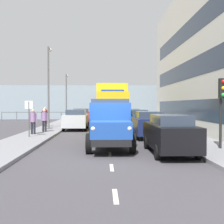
{
  "coord_description": "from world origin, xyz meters",
  "views": [
    {
      "loc": [
        0.28,
        11.84,
        2.16
      ],
      "look_at": [
        -0.42,
        -11.04,
        1.55
      ],
      "focal_mm": 45.06,
      "sensor_mm": 36.0,
      "label": 1
    }
  ],
  "objects_px": {
    "lorry_cargo_yellow": "(111,106)",
    "pedestrian_couple_b": "(33,119)",
    "lamp_post_far": "(66,93)",
    "pedestrian_strolling": "(44,118)",
    "street_sign": "(29,112)",
    "car_black_kerbside_near": "(169,133)",
    "car_red_oppositeside_1": "(81,116)",
    "car_teal_kerbside_2": "(137,119)",
    "lamp_post_promenade": "(49,80)",
    "car_navy_kerbside_1": "(148,124)",
    "car_silver_oppositeside_0": "(76,119)",
    "car_white_kerbside_3": "(131,117)",
    "pedestrian_by_lamp": "(44,117)",
    "traffic_light_near": "(222,98)",
    "truck_vintage_blue": "(110,125)",
    "pedestrian_couple_a": "(45,115)"
  },
  "relations": [
    {
      "from": "lorry_cargo_yellow",
      "to": "pedestrian_couple_b",
      "type": "xyz_separation_m",
      "value": [
        5.49,
        4.94,
        -0.93
      ]
    },
    {
      "from": "lamp_post_far",
      "to": "pedestrian_strolling",
      "type": "bearing_deg",
      "value": 90.74
    },
    {
      "from": "lorry_cargo_yellow",
      "to": "lamp_post_far",
      "type": "distance_m",
      "value": 11.85
    },
    {
      "from": "pedestrian_couple_b",
      "to": "lamp_post_far",
      "type": "relative_size",
      "value": 0.29
    },
    {
      "from": "pedestrian_strolling",
      "to": "street_sign",
      "type": "distance_m",
      "value": 3.33
    },
    {
      "from": "car_black_kerbside_near",
      "to": "car_red_oppositeside_1",
      "type": "xyz_separation_m",
      "value": [
        5.23,
        -17.62,
        0.0
      ]
    },
    {
      "from": "car_teal_kerbside_2",
      "to": "lamp_post_promenade",
      "type": "xyz_separation_m",
      "value": [
        7.63,
        -0.74,
        3.39
      ]
    },
    {
      "from": "car_navy_kerbside_1",
      "to": "car_silver_oppositeside_0",
      "type": "xyz_separation_m",
      "value": [
        5.23,
        -5.89,
        0.0
      ]
    },
    {
      "from": "car_teal_kerbside_2",
      "to": "car_red_oppositeside_1",
      "type": "height_order",
      "value": "same"
    },
    {
      "from": "lorry_cargo_yellow",
      "to": "car_navy_kerbside_1",
      "type": "relative_size",
      "value": 1.97
    },
    {
      "from": "lorry_cargo_yellow",
      "to": "car_navy_kerbside_1",
      "type": "bearing_deg",
      "value": 110.01
    },
    {
      "from": "car_red_oppositeside_1",
      "to": "pedestrian_couple_b",
      "type": "bearing_deg",
      "value": 76.88
    },
    {
      "from": "car_white_kerbside_3",
      "to": "pedestrian_by_lamp",
      "type": "relative_size",
      "value": 2.57
    },
    {
      "from": "car_teal_kerbside_2",
      "to": "traffic_light_near",
      "type": "xyz_separation_m",
      "value": [
        -2.49,
        11.17,
        1.58
      ]
    },
    {
      "from": "truck_vintage_blue",
      "to": "car_white_kerbside_3",
      "type": "height_order",
      "value": "truck_vintage_blue"
    },
    {
      "from": "pedestrian_couple_b",
      "to": "pedestrian_by_lamp",
      "type": "bearing_deg",
      "value": -89.71
    },
    {
      "from": "car_white_kerbside_3",
      "to": "car_silver_oppositeside_0",
      "type": "xyz_separation_m",
      "value": [
        5.23,
        4.81,
        0.0
      ]
    },
    {
      "from": "car_white_kerbside_3",
      "to": "pedestrian_by_lamp",
      "type": "distance_m",
      "value": 9.7
    },
    {
      "from": "lorry_cargo_yellow",
      "to": "car_red_oppositeside_1",
      "type": "distance_m",
      "value": 6.49
    },
    {
      "from": "lamp_post_promenade",
      "to": "car_teal_kerbside_2",
      "type": "bearing_deg",
      "value": 174.45
    },
    {
      "from": "pedestrian_strolling",
      "to": "lamp_post_promenade",
      "type": "bearing_deg",
      "value": -84.25
    },
    {
      "from": "pedestrian_couple_b",
      "to": "lamp_post_far",
      "type": "height_order",
      "value": "lamp_post_far"
    },
    {
      "from": "car_teal_kerbside_2",
      "to": "pedestrian_couple_a",
      "type": "distance_m",
      "value": 8.46
    },
    {
      "from": "lamp_post_far",
      "to": "car_white_kerbside_3",
      "type": "bearing_deg",
      "value": 141.85
    },
    {
      "from": "car_teal_kerbside_2",
      "to": "truck_vintage_blue",
      "type": "bearing_deg",
      "value": 75.78
    },
    {
      "from": "car_white_kerbside_3",
      "to": "pedestrian_by_lamp",
      "type": "height_order",
      "value": "pedestrian_by_lamp"
    },
    {
      "from": "lorry_cargo_yellow",
      "to": "street_sign",
      "type": "bearing_deg",
      "value": 51.14
    },
    {
      "from": "car_white_kerbside_3",
      "to": "car_silver_oppositeside_0",
      "type": "bearing_deg",
      "value": 42.62
    },
    {
      "from": "lorry_cargo_yellow",
      "to": "car_silver_oppositeside_0",
      "type": "bearing_deg",
      "value": 2.72
    },
    {
      "from": "truck_vintage_blue",
      "to": "lamp_post_promenade",
      "type": "height_order",
      "value": "lamp_post_promenade"
    },
    {
      "from": "pedestrian_by_lamp",
      "to": "car_red_oppositeside_1",
      "type": "bearing_deg",
      "value": -109.93
    },
    {
      "from": "car_navy_kerbside_1",
      "to": "pedestrian_couple_b",
      "type": "distance_m",
      "value": 7.77
    },
    {
      "from": "lamp_post_promenade",
      "to": "truck_vintage_blue",
      "type": "bearing_deg",
      "value": 114.84
    },
    {
      "from": "car_red_oppositeside_1",
      "to": "lamp_post_promenade",
      "type": "bearing_deg",
      "value": 65.57
    },
    {
      "from": "car_white_kerbside_3",
      "to": "car_red_oppositeside_1",
      "type": "xyz_separation_m",
      "value": [
        5.23,
        -0.95,
        0.0
      ]
    },
    {
      "from": "pedestrian_couple_b",
      "to": "pedestrian_by_lamp",
      "type": "height_order",
      "value": "pedestrian_by_lamp"
    },
    {
      "from": "truck_vintage_blue",
      "to": "pedestrian_strolling",
      "type": "bearing_deg",
      "value": -57.11
    },
    {
      "from": "pedestrian_couple_a",
      "to": "traffic_light_near",
      "type": "xyz_separation_m",
      "value": [
        -10.71,
        13.15,
        1.26
      ]
    },
    {
      "from": "pedestrian_by_lamp",
      "to": "street_sign",
      "type": "xyz_separation_m",
      "value": [
        -0.18,
        5.4,
        0.53
      ]
    },
    {
      "from": "pedestrian_couple_a",
      "to": "car_black_kerbside_near",
      "type": "bearing_deg",
      "value": 121.18
    },
    {
      "from": "pedestrian_couple_b",
      "to": "traffic_light_near",
      "type": "distance_m",
      "value": 12.23
    },
    {
      "from": "pedestrian_by_lamp",
      "to": "car_navy_kerbside_1",
      "type": "bearing_deg",
      "value": 148.0
    },
    {
      "from": "truck_vintage_blue",
      "to": "car_navy_kerbside_1",
      "type": "distance_m",
      "value": 5.23
    },
    {
      "from": "car_navy_kerbside_1",
      "to": "lamp_post_promenade",
      "type": "xyz_separation_m",
      "value": [
        7.63,
        -6.37,
        3.39
      ]
    },
    {
      "from": "car_red_oppositeside_1",
      "to": "car_silver_oppositeside_0",
      "type": "bearing_deg",
      "value": 90.0
    },
    {
      "from": "car_red_oppositeside_1",
      "to": "lamp_post_far",
      "type": "relative_size",
      "value": 0.75
    },
    {
      "from": "lamp_post_far",
      "to": "car_red_oppositeside_1",
      "type": "bearing_deg",
      "value": 114.28
    },
    {
      "from": "car_red_oppositeside_1",
      "to": "street_sign",
      "type": "xyz_separation_m",
      "value": [
        2.29,
        12.23,
        0.79
      ]
    },
    {
      "from": "truck_vintage_blue",
      "to": "lamp_post_far",
      "type": "xyz_separation_m",
      "value": [
        4.86,
        -21.09,
        2.45
      ]
    },
    {
      "from": "car_red_oppositeside_1",
      "to": "pedestrian_by_lamp",
      "type": "distance_m",
      "value": 7.27
    }
  ]
}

